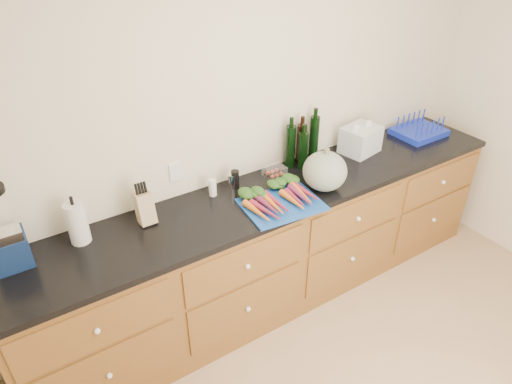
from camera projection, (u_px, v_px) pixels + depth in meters
wall_back at (253, 123)px, 3.08m from camera, size 4.10×0.05×2.60m
cabinets at (277, 247)px, 3.30m from camera, size 3.60×0.64×0.90m
countertop at (279, 192)px, 3.05m from camera, size 3.64×0.62×0.04m
cutting_board at (282, 204)px, 2.88m from camera, size 0.53×0.42×0.01m
carrots at (277, 196)px, 2.90m from camera, size 0.46×0.34×0.07m
squash at (325, 171)px, 2.99m from camera, size 0.29×0.29×0.26m
blender_appliance at (3, 233)px, 2.31m from camera, size 0.19×0.19×0.47m
paper_towel at (77, 223)px, 2.51m from camera, size 0.11×0.11×0.25m
knife_block at (145, 208)px, 2.69m from camera, size 0.10×0.10×0.19m
grinder_salt at (213, 188)px, 2.95m from camera, size 0.05×0.05×0.11m
grinder_pepper at (235, 179)px, 3.03m from camera, size 0.05×0.05×0.13m
canister_chrome at (231, 182)px, 3.02m from camera, size 0.05×0.05×0.11m
tomato_box at (275, 171)px, 3.18m from camera, size 0.14×0.12×0.07m
bottles at (302, 145)px, 3.27m from camera, size 0.28×0.14×0.34m
grocery_bag at (360, 140)px, 3.46m from camera, size 0.31×0.27×0.20m
dish_rack at (419, 130)px, 3.75m from camera, size 0.39×0.32×0.16m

